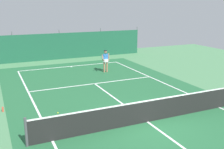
# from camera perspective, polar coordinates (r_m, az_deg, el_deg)

# --- Properties ---
(ground_plane) EXTENTS (36.00, 36.00, 0.00)m
(ground_plane) POSITION_cam_1_polar(r_m,az_deg,el_deg) (11.99, 7.43, -9.86)
(ground_plane) COLOR #4C8456
(court_surface) EXTENTS (11.02, 26.60, 0.01)m
(court_surface) POSITION_cam_1_polar(r_m,az_deg,el_deg) (11.99, 7.43, -9.85)
(court_surface) COLOR #236038
(court_surface) RESTS_ON ground
(tennis_net) EXTENTS (10.12, 0.10, 1.10)m
(tennis_net) POSITION_cam_1_polar(r_m,az_deg,el_deg) (11.79, 7.51, -7.60)
(tennis_net) COLOR black
(tennis_net) RESTS_ON ground
(back_fence) EXTENTS (16.30, 0.98, 2.70)m
(back_fence) POSITION_cam_1_polar(r_m,az_deg,el_deg) (26.00, -11.07, 4.81)
(back_fence) COLOR #195138
(back_fence) RESTS_ON ground
(tennis_player) EXTENTS (0.80, 0.69, 1.64)m
(tennis_player) POSITION_cam_1_polar(r_m,az_deg,el_deg) (20.15, -1.37, 3.16)
(tennis_player) COLOR #9E7051
(tennis_player) RESTS_ON ground
(tennis_ball_near_player) EXTENTS (0.07, 0.07, 0.07)m
(tennis_ball_near_player) POSITION_cam_1_polar(r_m,az_deg,el_deg) (12.99, -11.29, -7.90)
(tennis_ball_near_player) COLOR #CCDB33
(tennis_ball_near_player) RESTS_ON ground
(water_bottle) EXTENTS (0.08, 0.08, 0.24)m
(water_bottle) POSITION_cam_1_polar(r_m,az_deg,el_deg) (13.91, -21.95, -6.80)
(water_bottle) COLOR #D84C38
(water_bottle) RESTS_ON ground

